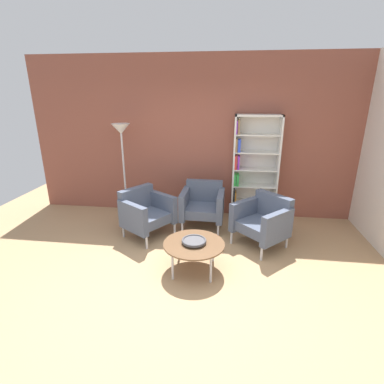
# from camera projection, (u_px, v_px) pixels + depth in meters

# --- Properties ---
(ground_plane) EXTENTS (8.32, 8.32, 0.00)m
(ground_plane) POSITION_uv_depth(u_px,v_px,m) (179.00, 288.00, 3.53)
(ground_plane) COLOR tan
(brick_back_panel) EXTENTS (6.40, 0.12, 2.90)m
(brick_back_panel) POSITION_uv_depth(u_px,v_px,m) (200.00, 138.00, 5.36)
(brick_back_panel) COLOR brown
(brick_back_panel) RESTS_ON ground_plane
(bookshelf_tall) EXTENTS (0.80, 0.30, 1.90)m
(bookshelf_tall) POSITION_uv_depth(u_px,v_px,m) (252.00, 169.00, 5.22)
(bookshelf_tall) COLOR silver
(bookshelf_tall) RESTS_ON ground_plane
(coffee_table_low) EXTENTS (0.80, 0.80, 0.40)m
(coffee_table_low) POSITION_uv_depth(u_px,v_px,m) (194.00, 245.00, 3.77)
(coffee_table_low) COLOR brown
(coffee_table_low) RESTS_ON ground_plane
(decorative_bowl) EXTENTS (0.32, 0.32, 0.05)m
(decorative_bowl) POSITION_uv_depth(u_px,v_px,m) (194.00, 241.00, 3.75)
(decorative_bowl) COLOR #4C4C51
(decorative_bowl) RESTS_ON coffee_table_low
(armchair_by_bookshelf) EXTENTS (0.93, 0.94, 0.78)m
(armchair_by_bookshelf) POSITION_uv_depth(u_px,v_px,m) (146.00, 212.00, 4.72)
(armchair_by_bookshelf) COLOR #4C566B
(armchair_by_bookshelf) RESTS_ON ground_plane
(armchair_corner_red) EXTENTS (0.73, 0.68, 0.78)m
(armchair_corner_red) POSITION_uv_depth(u_px,v_px,m) (203.00, 204.00, 5.04)
(armchair_corner_red) COLOR #4C566B
(armchair_corner_red) RESTS_ON ground_plane
(armchair_spare_guest) EXTENTS (0.95, 0.95, 0.78)m
(armchair_spare_guest) POSITION_uv_depth(u_px,v_px,m) (263.00, 220.00, 4.41)
(armchair_spare_guest) COLOR #4C566B
(armchair_spare_guest) RESTS_ON ground_plane
(floor_lamp_torchiere) EXTENTS (0.32, 0.32, 1.74)m
(floor_lamp_torchiere) POSITION_uv_depth(u_px,v_px,m) (122.00, 141.00, 5.11)
(floor_lamp_torchiere) COLOR silver
(floor_lamp_torchiere) RESTS_ON ground_plane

